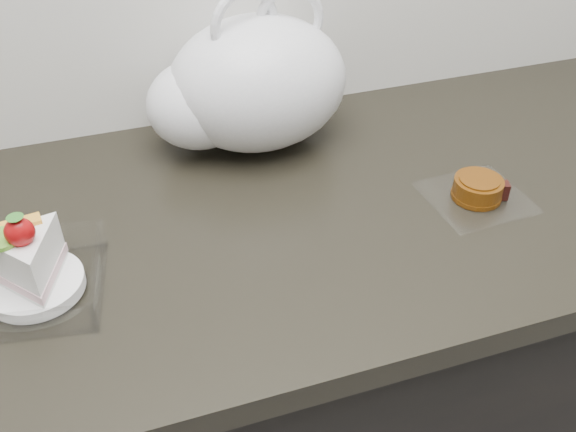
{
  "coord_description": "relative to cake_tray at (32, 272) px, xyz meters",
  "views": [
    {
      "loc": [
        -0.17,
        0.96,
        1.49
      ],
      "look_at": [
        0.05,
        1.62,
        0.94
      ],
      "focal_mm": 40.0,
      "sensor_mm": 36.0,
      "label": 1
    }
  ],
  "objects": [
    {
      "name": "mooncake_wrap",
      "position": [
        0.65,
        0.0,
        -0.02
      ],
      "size": [
        0.16,
        0.15,
        0.04
      ],
      "rotation": [
        0.0,
        0.0,
        0.22
      ],
      "color": "white",
      "rests_on": "counter"
    },
    {
      "name": "plastic_bag",
      "position": [
        0.36,
        0.27,
        0.07
      ],
      "size": [
        0.36,
        0.27,
        0.27
      ],
      "rotation": [
        0.0,
        0.0,
        0.15
      ],
      "color": "white",
      "rests_on": "counter"
    },
    {
      "name": "cake_tray",
      "position": [
        0.0,
        0.0,
        0.0
      ],
      "size": [
        0.19,
        0.19,
        0.13
      ],
      "rotation": [
        0.0,
        0.0,
        -0.16
      ],
      "color": "white",
      "rests_on": "counter"
    },
    {
      "name": "counter",
      "position": [
        0.29,
        0.07,
        -0.48
      ],
      "size": [
        2.04,
        0.64,
        0.9
      ],
      "color": "black",
      "rests_on": "ground"
    }
  ]
}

